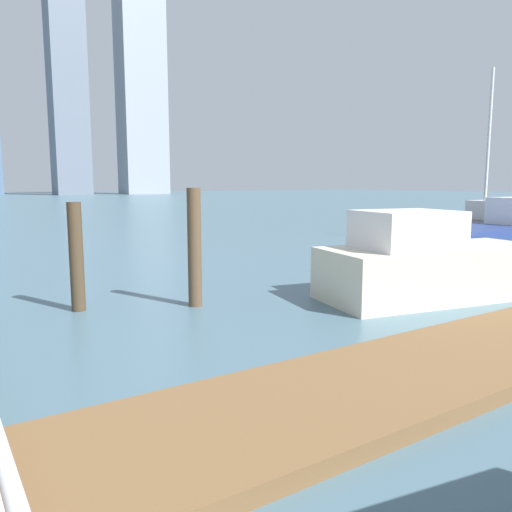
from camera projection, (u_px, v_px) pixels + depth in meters
The scene contains 8 objects.
ground_plane at pixel (77, 272), 13.54m from camera, with size 300.00×300.00×0.00m, color #476675.
floating_dock at pixel (427, 369), 6.21m from camera, with size 10.45×2.00×0.18m, color brown.
dock_piling_1 at pixel (195, 248), 9.64m from camera, with size 0.26×0.26×2.27m, color brown.
dock_piling_2 at pixel (76, 257), 9.29m from camera, with size 0.26×0.26×2.02m, color #473826.
moored_boat_2 at pixel (429, 265), 10.40m from camera, with size 5.04×2.79×1.82m.
moored_boat_4 at pixel (485, 226), 20.24m from camera, with size 4.49×1.93×6.78m.
skyline_tower_3 at pixel (65, 42), 106.80m from camera, with size 7.40×6.38×64.21m, color slate.
skyline_tower_4 at pixel (140, 54), 116.35m from camera, with size 10.31×7.05×64.06m, color #8C939E.
Camera 1 is at (-3.30, 6.21, 2.34)m, focal length 35.41 mm.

